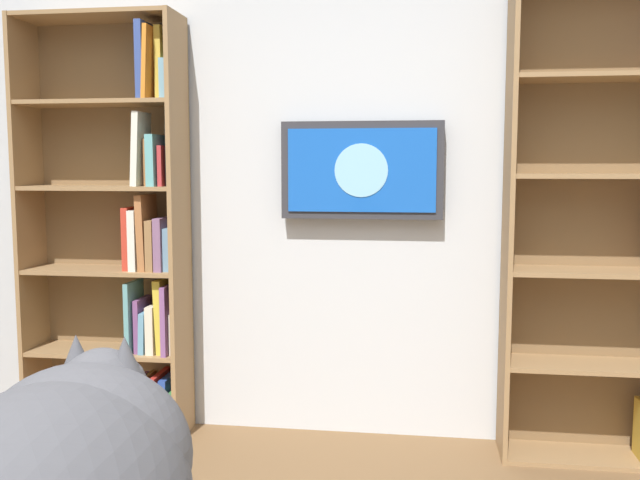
% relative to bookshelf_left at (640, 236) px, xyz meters
% --- Properties ---
extents(wall_back, '(4.52, 0.06, 2.70)m').
position_rel_bookshelf_left_xyz_m(wall_back, '(1.31, -0.17, 0.32)').
color(wall_back, silver).
rests_on(wall_back, ground).
extents(bookshelf_left, '(0.94, 0.28, 2.16)m').
position_rel_bookshelf_left_xyz_m(bookshelf_left, '(0.00, 0.00, 0.00)').
color(bookshelf_left, '#937047').
rests_on(bookshelf_left, ground).
extents(bookshelf_right, '(0.80, 0.28, 2.06)m').
position_rel_bookshelf_left_xyz_m(bookshelf_right, '(2.41, 0.00, -0.04)').
color(bookshelf_right, '#937047').
rests_on(bookshelf_right, ground).
extents(wall_mounted_tv, '(0.77, 0.07, 0.46)m').
position_rel_bookshelf_left_xyz_m(wall_mounted_tv, '(1.25, -0.08, 0.29)').
color(wall_mounted_tv, '#333338').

